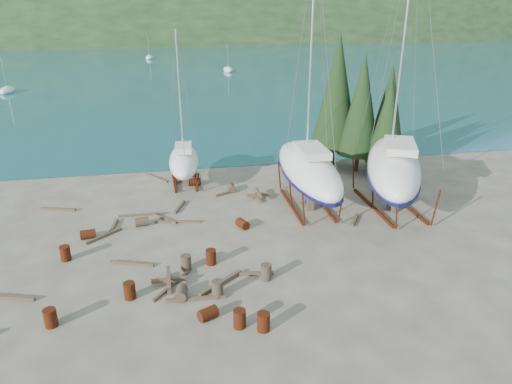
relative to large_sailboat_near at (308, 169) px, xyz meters
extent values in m
plane|color=#554E43|center=(-6.01, -5.38, -2.85)|extent=(600.00, 600.00, 0.00)
plane|color=#185E79|center=(-6.01, 309.62, -2.85)|extent=(700.00, 700.00, 0.00)
ellipsoid|color=black|center=(-6.01, 314.62, -2.85)|extent=(800.00, 360.00, 110.00)
cube|color=beige|center=(-66.01, 184.62, -0.85)|extent=(6.00, 5.00, 4.00)
cube|color=#A54C2D|center=(-66.01, 184.62, 1.95)|extent=(6.60, 5.60, 1.60)
cube|color=beige|center=(-26.01, 184.62, -0.85)|extent=(6.00, 5.00, 4.00)
cube|color=#A54C2D|center=(-26.01, 184.62, 1.95)|extent=(6.60, 5.60, 1.60)
cube|color=beige|center=(23.99, 184.62, -0.85)|extent=(6.00, 5.00, 4.00)
cube|color=#A54C2D|center=(23.99, 184.62, 1.95)|extent=(6.60, 5.60, 1.60)
cylinder|color=black|center=(6.49, 6.62, -2.05)|extent=(0.36, 0.36, 1.60)
cone|color=black|center=(6.49, 6.62, 2.95)|extent=(3.60, 3.60, 8.40)
cylinder|color=black|center=(7.99, 4.62, -2.17)|extent=(0.36, 0.36, 1.36)
cone|color=black|center=(7.99, 4.62, 2.08)|extent=(3.06, 3.06, 7.14)
cylinder|color=black|center=(4.99, 8.62, -1.93)|extent=(0.36, 0.36, 1.84)
cone|color=black|center=(4.99, 8.62, 3.82)|extent=(4.14, 4.14, 9.66)
cylinder|color=black|center=(9.49, 7.62, -2.13)|extent=(0.36, 0.36, 1.44)
cone|color=black|center=(9.49, 7.62, 2.37)|extent=(3.24, 3.24, 7.56)
ellipsoid|color=white|center=(-36.01, 54.62, -2.47)|extent=(2.00, 5.00, 1.40)
cylinder|color=silver|center=(-36.01, 54.62, 0.38)|extent=(0.08, 0.08, 5.00)
ellipsoid|color=white|center=(3.99, 74.62, -2.47)|extent=(2.00, 5.00, 1.40)
cylinder|color=silver|center=(3.99, 74.62, 0.38)|extent=(0.08, 0.08, 5.00)
ellipsoid|color=white|center=(-14.01, 104.62, -2.47)|extent=(2.00, 5.00, 1.40)
cylinder|color=silver|center=(-14.01, 104.62, 0.38)|extent=(0.08, 0.08, 5.00)
ellipsoid|color=white|center=(0.00, 0.02, -0.04)|extent=(3.33, 11.25, 2.62)
cube|color=#0D0D41|center=(0.00, -0.54, -0.90)|extent=(0.26, 2.02, 1.00)
cube|color=silver|center=(0.00, -0.54, 1.52)|extent=(1.82, 3.38, 0.50)
cylinder|color=silver|center=(0.00, 0.58, 8.11)|extent=(0.14, 0.14, 13.48)
cube|color=#541B0E|center=(-1.15, 0.02, -2.75)|extent=(0.18, 6.18, 0.20)
cube|color=#541B0E|center=(1.15, 0.02, -2.75)|extent=(0.18, 6.18, 0.20)
cube|color=brown|center=(0.00, -0.54, -2.35)|extent=(0.50, 0.80, 1.00)
ellipsoid|color=white|center=(5.78, -1.24, 0.23)|extent=(7.97, 12.52, 2.86)
cube|color=#0D0D41|center=(5.78, -1.84, -0.75)|extent=(1.08, 2.10, 1.00)
cube|color=silver|center=(5.78, -1.84, 1.91)|extent=(3.20, 4.10, 0.50)
cylinder|color=silver|center=(5.78, -0.63, 9.02)|extent=(0.14, 0.14, 14.52)
cube|color=#541B0E|center=(4.55, -1.24, -2.75)|extent=(0.18, 6.66, 0.20)
cube|color=#541B0E|center=(7.02, -1.24, -2.75)|extent=(0.18, 6.66, 0.20)
cube|color=brown|center=(5.78, -1.84, -2.28)|extent=(0.50, 0.80, 1.15)
ellipsoid|color=white|center=(-8.48, 6.29, -0.93)|extent=(2.73, 7.57, 1.92)
cube|color=#0D0D41|center=(-8.48, 5.92, -1.44)|extent=(0.32, 1.35, 1.00)
cube|color=silver|center=(-8.48, 5.92, 0.27)|extent=(1.41, 2.30, 0.50)
cylinder|color=silver|center=(-8.48, 6.66, 4.60)|extent=(0.14, 0.14, 8.95)
cube|color=#541B0E|center=(-9.30, 6.29, -2.75)|extent=(0.18, 4.10, 0.20)
cube|color=#541B0E|center=(-7.66, 6.29, -2.75)|extent=(0.18, 4.10, 0.20)
cube|color=brown|center=(-8.48, 5.92, -2.62)|extent=(0.50, 0.80, 0.46)
imported|color=navy|center=(-0.12, -0.53, -1.93)|extent=(0.60, 0.76, 1.85)
cylinder|color=#541B0E|center=(-15.23, -10.79, -2.41)|extent=(0.58, 0.58, 0.88)
cylinder|color=#2D2823|center=(-9.37, -9.71, -2.56)|extent=(0.71, 0.96, 0.58)
cylinder|color=#541B0E|center=(-14.86, -2.30, -2.56)|extent=(0.94, 0.67, 0.58)
cylinder|color=#541B0E|center=(-6.85, -12.43, -2.41)|extent=(0.58, 0.58, 0.88)
cylinder|color=#541B0E|center=(-7.72, 5.68, -2.56)|extent=(0.93, 0.65, 0.58)
cylinder|color=#2D2823|center=(-7.57, -9.92, -2.41)|extent=(0.58, 0.58, 0.88)
cylinder|color=#541B0E|center=(-5.15, -2.63, -2.56)|extent=(0.89, 1.04, 0.58)
cylinder|color=#541B0E|center=(-5.84, -12.86, -2.41)|extent=(0.58, 0.58, 0.88)
cylinder|color=#541B0E|center=(-15.71, -4.80, -2.41)|extent=(0.58, 0.58, 0.88)
cylinder|color=#541B0E|center=(-11.86, -9.27, -2.41)|extent=(0.58, 0.58, 0.88)
cylinder|color=#2D2823|center=(-4.99, 3.84, -2.56)|extent=(0.64, 0.92, 0.58)
cylinder|color=#541B0E|center=(-8.20, -11.60, -2.56)|extent=(1.05, 0.91, 0.58)
cylinder|color=#541B0E|center=(-7.60, -6.74, -2.41)|extent=(0.58, 0.58, 0.88)
cylinder|color=#2D2823|center=(-11.62, -1.06, -2.56)|extent=(0.94, 0.67, 0.58)
cylinder|color=#2D2823|center=(-9.01, -7.11, -2.41)|extent=(0.58, 0.58, 0.88)
cylinder|color=#2D2823|center=(-4.88, -8.85, -2.41)|extent=(0.58, 0.58, 0.88)
cube|color=brown|center=(-10.82, 7.85, -2.78)|extent=(1.88, 2.41, 0.14)
cube|color=brown|center=(2.45, -3.07, -2.76)|extent=(1.17, 1.67, 0.19)
cube|color=brown|center=(-17.61, 2.53, -2.76)|extent=(2.52, 0.94, 0.19)
cube|color=brown|center=(-9.83, -8.64, -2.78)|extent=(1.97, 2.51, 0.15)
cube|color=brown|center=(-13.44, -0.90, -2.77)|extent=(0.39, 1.89, 0.17)
cube|color=brown|center=(-8.66, -10.04, -2.77)|extent=(2.94, 0.31, 0.16)
cube|color=brown|center=(-5.53, 3.29, -2.76)|extent=(1.72, 0.96, 0.19)
cube|color=brown|center=(-5.32, -8.36, -2.76)|extent=(1.86, 0.43, 0.17)
cube|color=brown|center=(-9.10, 1.32, -2.76)|extent=(0.93, 2.06, 0.19)
cube|color=brown|center=(-8.56, 7.02, -2.78)|extent=(1.45, 1.68, 0.15)
cube|color=brown|center=(-9.31, -1.08, -2.77)|extent=(3.05, 0.69, 0.16)
cube|color=brown|center=(-10.16, -0.44, -2.78)|extent=(1.62, 1.78, 0.15)
cube|color=brown|center=(-11.98, -6.04, -2.77)|extent=(2.46, 1.00, 0.17)
cube|color=brown|center=(-17.97, -8.18, -2.76)|extent=(3.03, 1.07, 0.18)
cube|color=brown|center=(-11.69, 0.51, -2.78)|extent=(3.19, 0.19, 0.15)
cube|color=brown|center=(-7.31, -8.96, -2.74)|extent=(2.47, 2.02, 0.23)
cube|color=brown|center=(-13.92, -2.27, -2.77)|extent=(2.08, 1.86, 0.16)
cube|color=brown|center=(-9.95, -8.44, -2.75)|extent=(0.20, 1.80, 0.20)
cube|color=brown|center=(-9.95, -8.44, -2.55)|extent=(1.80, 0.20, 0.20)
cube|color=brown|center=(-9.95, -8.44, -2.35)|extent=(0.20, 1.80, 0.20)
cube|color=brown|center=(-3.19, 1.97, -2.75)|extent=(0.20, 1.80, 0.20)
cube|color=brown|center=(-3.19, 1.97, -2.55)|extent=(1.80, 0.20, 0.20)
cube|color=brown|center=(-3.19, 1.97, -2.35)|extent=(0.20, 1.80, 0.20)
camera|label=1|loc=(-9.24, -29.10, 10.59)|focal=32.00mm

